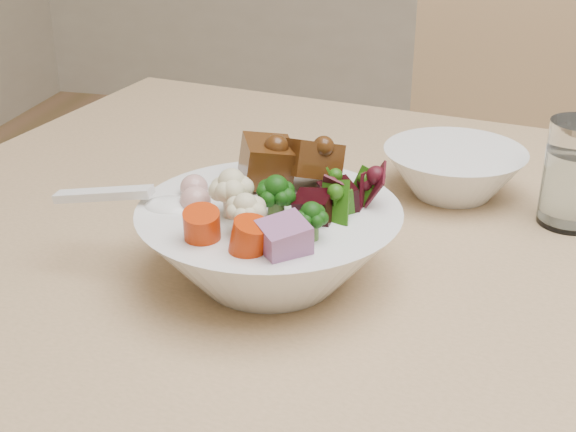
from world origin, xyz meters
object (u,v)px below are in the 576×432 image
(water_glass, at_px, (575,178))
(food_bowl, at_px, (272,238))
(side_bowl, at_px, (454,172))
(chair_far, at_px, (526,214))

(water_glass, bearing_deg, food_bowl, -145.89)
(water_glass, bearing_deg, side_bowl, 158.84)
(chair_far, distance_m, side_bowl, 0.63)
(side_bowl, bearing_deg, food_bowl, -122.86)
(food_bowl, relative_size, water_glass, 2.13)
(chair_far, bearing_deg, side_bowl, -106.52)
(chair_far, distance_m, food_bowl, 0.87)
(food_bowl, bearing_deg, side_bowl, 57.14)
(chair_far, height_order, water_glass, chair_far)
(food_bowl, height_order, water_glass, food_bowl)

